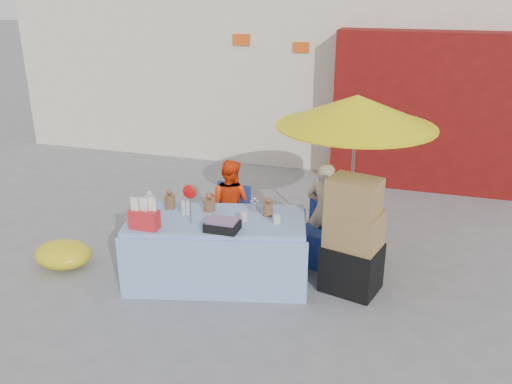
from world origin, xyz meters
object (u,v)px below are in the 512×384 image
(market_table, at_px, (217,249))
(vendor_beige, at_px, (324,211))
(chair_left, at_px, (227,231))
(vendor_orange, at_px, (230,203))
(umbrella, at_px, (357,112))
(chair_right, at_px, (321,244))
(box_stack, at_px, (353,240))

(market_table, distance_m, vendor_beige, 1.45)
(chair_left, bearing_deg, vendor_beige, 15.09)
(vendor_orange, distance_m, umbrella, 2.02)
(chair_left, bearing_deg, chair_right, 8.94)
(vendor_beige, bearing_deg, box_stack, 132.31)
(vendor_beige, xyz_separation_m, umbrella, (0.30, 0.15, 1.25))
(market_table, height_order, vendor_beige, vendor_beige)
(vendor_beige, bearing_deg, market_table, 49.11)
(chair_left, relative_size, box_stack, 0.63)
(vendor_orange, xyz_separation_m, box_stack, (1.70, -0.68, 0.03))
(chair_right, distance_m, box_stack, 0.79)
(vendor_orange, bearing_deg, box_stack, 167.15)
(vendor_orange, height_order, box_stack, box_stack)
(vendor_orange, distance_m, box_stack, 1.83)
(vendor_beige, xyz_separation_m, box_stack, (0.45, -0.68, -0.01))
(chair_left, height_order, chair_right, same)
(umbrella, height_order, box_stack, umbrella)
(vendor_beige, height_order, box_stack, box_stack)
(umbrella, xyz_separation_m, box_stack, (0.15, -0.83, -1.27))
(market_table, bearing_deg, chair_right, 21.75)
(market_table, bearing_deg, umbrella, 23.61)
(vendor_beige, height_order, umbrella, umbrella)
(market_table, distance_m, box_stack, 1.57)
(chair_right, bearing_deg, vendor_beige, 99.98)
(chair_right, distance_m, umbrella, 1.69)
(market_table, relative_size, vendor_beige, 1.75)
(market_table, distance_m, chair_right, 1.36)
(vendor_beige, relative_size, umbrella, 0.61)
(vendor_beige, bearing_deg, chair_left, 15.09)
(vendor_orange, height_order, vendor_beige, vendor_beige)
(market_table, bearing_deg, chair_left, 87.19)
(vendor_orange, bearing_deg, umbrella, -165.54)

